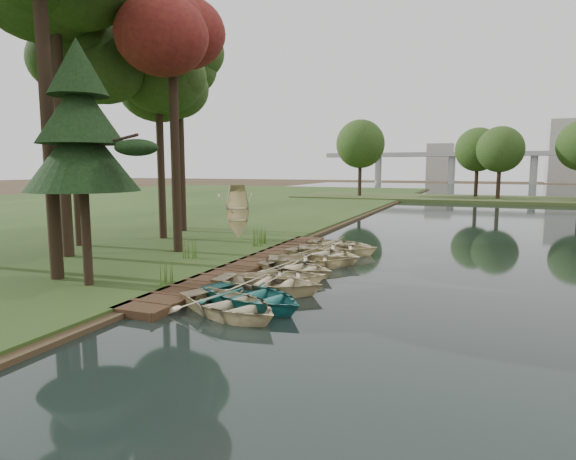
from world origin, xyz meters
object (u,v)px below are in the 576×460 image
at_px(rowboat_1, 252,294).
at_px(rowboat_2, 268,281).
at_px(stored_rowboat, 237,233).
at_px(rowboat_0, 230,302).
at_px(pine_tree, 81,131).
at_px(boardwalk, 252,264).

height_order(rowboat_1, rowboat_2, rowboat_2).
xyz_separation_m(rowboat_2, stored_rowboat, (-6.24, 9.54, 0.16)).
distance_m(rowboat_0, pine_tree, 7.90).
xyz_separation_m(rowboat_0, rowboat_1, (0.26, 1.01, 0.00)).
distance_m(stored_rowboat, pine_tree, 12.83).
height_order(boardwalk, rowboat_2, rowboat_2).
xyz_separation_m(rowboat_1, pine_tree, (-6.19, -0.47, 5.18)).
height_order(rowboat_2, stored_rowboat, stored_rowboat).
relative_size(rowboat_2, stored_rowboat, 1.28).
bearing_deg(boardwalk, rowboat_0, -69.29).
distance_m(rowboat_1, rowboat_2, 1.83).
height_order(rowboat_0, pine_tree, pine_tree).
height_order(boardwalk, pine_tree, pine_tree).
bearing_deg(pine_tree, boardwalk, 60.13).
distance_m(boardwalk, stored_rowboat, 6.94).
height_order(boardwalk, stored_rowboat, stored_rowboat).
xyz_separation_m(stored_rowboat, pine_tree, (0.33, -11.81, 5.02)).
height_order(boardwalk, rowboat_1, rowboat_1).
bearing_deg(boardwalk, rowboat_1, -63.75).
height_order(rowboat_0, stored_rowboat, stored_rowboat).
relative_size(boardwalk, rowboat_1, 4.09).
relative_size(boardwalk, rowboat_0, 4.12).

